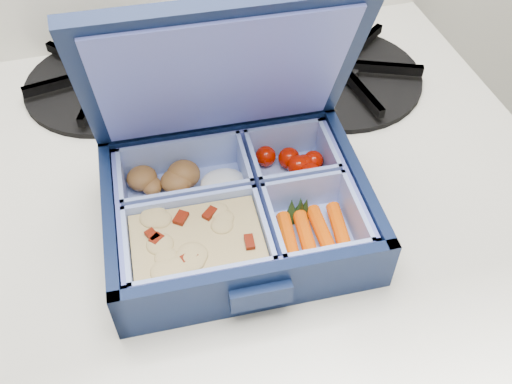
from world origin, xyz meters
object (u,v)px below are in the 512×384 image
object	(u,v)px
bento_box	(237,210)
fork	(284,129)
stove	(247,364)
burner_grate	(338,68)

from	to	relation	value
bento_box	fork	xyz separation A→B (m)	(0.08, 0.11, -0.02)
bento_box	fork	world-z (taller)	bento_box
stove	bento_box	size ratio (longest dim) A/B	4.08
stove	burner_grate	world-z (taller)	burner_grate
burner_grate	stove	bearing A→B (deg)	-142.72
stove	burner_grate	bearing A→B (deg)	37.28
stove	bento_box	xyz separation A→B (m)	(-0.02, -0.08, 0.47)
stove	fork	bearing A→B (deg)	32.85
bento_box	burner_grate	world-z (taller)	bento_box
stove	fork	size ratio (longest dim) A/B	5.40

